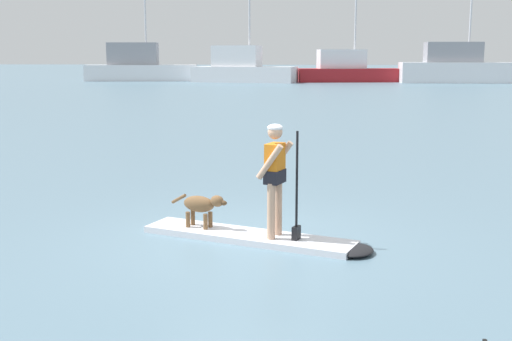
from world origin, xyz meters
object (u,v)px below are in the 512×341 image
paddleboard (262,238)px  moored_boat_outer (139,67)px  moored_boat_far_port (459,67)px  person_paddler (276,172)px  dog (202,205)px  moored_boat_starboard (347,70)px  moored_boat_port (242,69)px

paddleboard → moored_boat_outer: bearing=108.8°
moored_boat_far_port → moored_boat_outer: bearing=178.7°
person_paddler → dog: person_paddler is taller
moored_boat_outer → moored_boat_starboard: size_ratio=1.08×
paddleboard → person_paddler: 1.06m
moored_boat_outer → moored_boat_far_port: bearing=-1.3°
moored_boat_starboard → dog: bearing=-92.8°
person_paddler → moored_boat_far_port: bearing=77.6°
person_paddler → dog: (-1.21, 0.40, -0.62)m
person_paddler → moored_boat_starboard: 62.46m
paddleboard → dog: 1.12m
paddleboard → moored_boat_starboard: moored_boat_starboard is taller
dog → person_paddler: bearing=-18.1°
moored_boat_outer → dog: bearing=-71.9°
dog → moored_boat_starboard: 62.12m
dog → moored_boat_starboard: moored_boat_starboard is taller
moored_boat_far_port → moored_boat_port: bearing=-175.5°
paddleboard → moored_boat_starboard: bearing=88.1°
paddleboard → dog: (-0.99, 0.32, 0.41)m
paddleboard → moored_boat_port: size_ratio=0.32×
moored_boat_outer → moored_boat_port: bearing=-11.9°
dog → moored_boat_starboard: (3.05, 62.04, 0.84)m
dog → moored_boat_far_port: bearing=76.4°
dog → moored_boat_starboard: bearing=87.2°
paddleboard → moored_boat_port: (-9.01, 59.61, 1.40)m
dog → moored_boat_port: size_ratio=0.09×
dog → paddleboard: bearing=-18.1°
moored_boat_port → moored_boat_far_port: size_ratio=0.88×
person_paddler → moored_boat_starboard: (1.84, 62.43, 0.21)m
dog → moored_boat_outer: size_ratio=0.08×
moored_boat_outer → moored_boat_port: (12.16, -2.57, -0.14)m
person_paddler → moored_boat_port: size_ratio=0.15×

